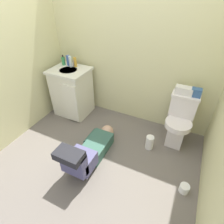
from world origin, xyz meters
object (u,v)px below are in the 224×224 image
vanity_cabinet (72,92)px  bottle_clear (70,62)px  toilet (179,121)px  toiletry_bag (196,93)px  bottle_blue (68,60)px  bottle_amber (75,62)px  soap_dispenser (63,61)px  person_plumber (89,151)px  paper_towel_roll (150,142)px  toilet_paper_roll (184,188)px  faucet (74,63)px  tissue_box (184,90)px

vanity_cabinet → bottle_clear: size_ratio=4.73×
toilet → toiletry_bag: toiletry_bag is taller
toilet → bottle_blue: bearing=176.8°
toiletry_bag → bottle_amber: 1.86m
soap_dispenser → bottle_clear: size_ratio=0.96×
bottle_blue → person_plumber: bearing=-46.4°
toilet → paper_towel_roll: bearing=-133.2°
toilet → person_plumber: bearing=-137.5°
toilet → toilet_paper_roll: bearing=-72.6°
person_plumber → toiletry_bag: (1.06, 0.97, 0.63)m
faucet → paper_towel_roll: faucet is taller
faucet → toilet_paper_roll: bearing=-23.8°
toilet_paper_roll → bottle_clear: bearing=157.4°
tissue_box → bottle_clear: size_ratio=1.27×
toilet → tissue_box: tissue_box is taller
person_plumber → toilet_paper_roll: 1.21m
faucet → toilet_paper_roll: (2.03, -0.90, -0.82)m
bottle_blue → toilet_paper_roll: size_ratio=1.49×
vanity_cabinet → toilet: bearing=1.4°
toilet_paper_roll → paper_towel_roll: bearing=139.1°
person_plumber → bottle_clear: (-0.86, 0.94, 0.73)m
bottle_blue → toilet_paper_roll: bottle_blue is taller
person_plumber → paper_towel_roll: (0.65, 0.56, -0.07)m
person_plumber → soap_dispenser: soap_dispenser is taller
bottle_clear → paper_towel_roll: (1.52, -0.38, -0.80)m
faucet → bottle_amber: bottle_amber is taller
paper_towel_roll → faucet: bearing=164.1°
faucet → person_plumber: (0.83, -0.98, -0.69)m
tissue_box → paper_towel_roll: size_ratio=1.05×
person_plumber → paper_towel_roll: person_plumber is taller
toiletry_bag → toilet_paper_roll: size_ratio=1.13×
faucet → toilet_paper_roll: faucet is taller
bottle_clear → toilet_paper_roll: bottle_clear is taller
toilet → person_plumber: size_ratio=0.70×
person_plumber → soap_dispenser: size_ratio=6.42×
soap_dispenser → paper_towel_roll: size_ratio=0.79×
vanity_cabinet → soap_dispenser: soap_dispenser is taller
bottle_amber → bottle_clear: bearing=-148.7°
bottle_clear → paper_towel_roll: size_ratio=0.83×
toilet → bottle_blue: (-1.89, 0.11, 0.53)m
bottle_clear → vanity_cabinet: bearing=-70.9°
bottle_clear → soap_dispenser: bearing=173.5°
toilet → tissue_box: 0.44m
bottle_blue → toilet_paper_roll: bearing=-22.9°
bottle_blue → bottle_clear: 0.08m
soap_dispenser → bottle_blue: soap_dispenser is taller
toilet → soap_dispenser: (-1.97, 0.08, 0.52)m
faucet → toiletry_bag: (1.89, -0.01, -0.06)m
vanity_cabinet → toilet_paper_roll: vanity_cabinet is taller
vanity_cabinet → tissue_box: tissue_box is taller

